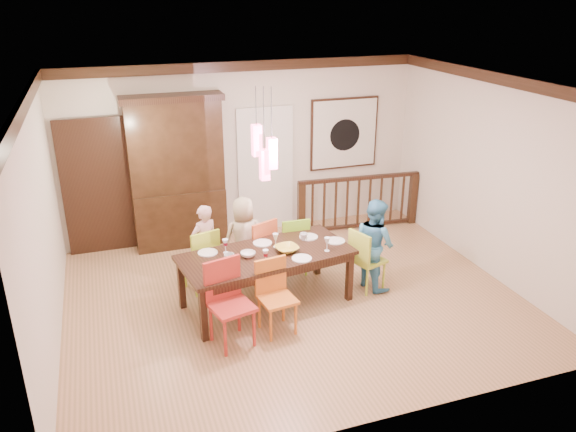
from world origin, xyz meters
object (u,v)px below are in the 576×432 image
object	(u,v)px
chair_end_right	(368,255)
person_far_left	(205,244)
chair_far_left	(200,254)
china_hutch	(177,173)
person_far_mid	(244,238)
balustrade	(358,201)
dining_table	(266,259)
person_end_right	(374,244)

from	to	relation	value
chair_end_right	person_far_left	xyz separation A→B (m)	(-2.11, 0.93, 0.07)
chair_far_left	china_hutch	world-z (taller)	china_hutch
person_far_left	person_far_mid	world-z (taller)	person_far_mid
balustrade	person_far_mid	bearing A→B (deg)	-149.94
chair_end_right	balustrade	xyz separation A→B (m)	(0.81, 2.01, -0.01)
chair_far_left	chair_end_right	bearing A→B (deg)	145.71
balustrade	person_far_left	world-z (taller)	person_far_left
dining_table	china_hutch	size ratio (longest dim) A/B	0.96
chair_end_right	china_hutch	distance (m)	3.33
chair_end_right	chair_far_left	bearing A→B (deg)	53.39
chair_end_right	china_hutch	xyz separation A→B (m)	(-2.24, 2.36, 0.72)
person_far_left	balustrade	bearing A→B (deg)	176.98
dining_table	china_hutch	xyz separation A→B (m)	(-0.78, 2.31, 0.57)
chair_end_right	person_far_left	world-z (taller)	person_far_left
person_far_left	chair_far_left	bearing A→B (deg)	38.64
chair_end_right	person_far_left	size ratio (longest dim) A/B	0.76
china_hutch	chair_far_left	bearing A→B (deg)	-89.03
chair_end_right	person_end_right	xyz separation A→B (m)	(0.11, 0.04, 0.14)
dining_table	person_far_mid	xyz separation A→B (m)	(-0.08, 0.83, -0.05)
dining_table	chair_end_right	bearing A→B (deg)	-10.71
person_far_mid	person_end_right	world-z (taller)	person_end_right
dining_table	balustrade	xyz separation A→B (m)	(2.27, 1.96, -0.17)
china_hutch	balustrade	size ratio (longest dim) A/B	1.12
chair_far_left	person_far_left	distance (m)	0.23
chair_far_left	person_far_left	world-z (taller)	person_far_left
person_end_right	chair_far_left	bearing A→B (deg)	59.71
chair_end_right	balustrade	bearing A→B (deg)	-40.18
chair_far_left	chair_end_right	size ratio (longest dim) A/B	1.04
chair_far_left	person_end_right	xyz separation A→B (m)	(2.33, -0.69, 0.12)
china_hutch	person_far_left	distance (m)	1.57
person_far_left	person_end_right	xyz separation A→B (m)	(2.22, -0.89, 0.06)
balustrade	chair_end_right	bearing A→B (deg)	-107.50
chair_far_left	person_far_left	xyz separation A→B (m)	(0.11, 0.20, 0.05)
chair_end_right	person_far_mid	size ratio (longest dim) A/B	0.73
balustrade	person_far_mid	xyz separation A→B (m)	(-2.36, -1.13, 0.12)
chair_far_left	person_far_mid	xyz separation A→B (m)	(0.67, 0.14, 0.08)
balustrade	person_end_right	xyz separation A→B (m)	(-0.70, -1.96, 0.15)
person_end_right	china_hutch	bearing A→B (deg)	31.75
person_far_left	china_hutch	bearing A→B (deg)	-107.98
dining_table	person_far_mid	size ratio (longest dim) A/B	1.91
balustrade	person_end_right	size ratio (longest dim) A/B	1.69
person_far_mid	person_end_right	distance (m)	1.86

